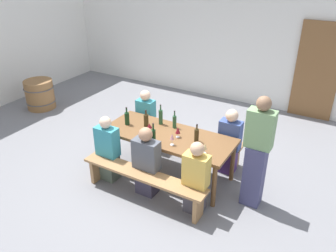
{
  "coord_description": "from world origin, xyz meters",
  "views": [
    {
      "loc": [
        2.38,
        -4.07,
        3.33
      ],
      "look_at": [
        0.0,
        0.0,
        0.9
      ],
      "focal_mm": 36.28,
      "sensor_mm": 36.0,
      "label": 1
    }
  ],
  "objects_px": {
    "wine_glass_3": "(172,137)",
    "bench_far": "(188,137)",
    "wine_glass_2": "(205,147)",
    "seated_guest_far_0": "(146,120)",
    "seated_guest_far_1": "(229,143)",
    "wine_barrel": "(40,94)",
    "seated_guest_near_1": "(147,163)",
    "wine_glass_0": "(178,131)",
    "wine_bottle_1": "(161,117)",
    "wine_bottle_4": "(127,118)",
    "seated_guest_near_2": "(196,179)",
    "wooden_door": "(317,72)",
    "wine_bottle_2": "(175,121)",
    "bench_near": "(143,178)",
    "wine_glass_1": "(149,126)",
    "wine_bottle_3": "(197,135)",
    "wine_bottle_0": "(146,120)",
    "wine_bottle_5": "(153,136)",
    "seated_guest_near_0": "(108,150)",
    "standing_host": "(257,155)",
    "tasting_table": "(168,138)"
  },
  "relations": [
    {
      "from": "wine_bottle_0",
      "to": "wine_glass_0",
      "type": "bearing_deg",
      "value": -6.69
    },
    {
      "from": "bench_far",
      "to": "wine_glass_2",
      "type": "bearing_deg",
      "value": -52.41
    },
    {
      "from": "wine_glass_3",
      "to": "seated_guest_far_1",
      "type": "height_order",
      "value": "seated_guest_far_1"
    },
    {
      "from": "wine_glass_3",
      "to": "standing_host",
      "type": "xyz_separation_m",
      "value": [
        1.21,
        0.24,
        -0.06
      ]
    },
    {
      "from": "bench_far",
      "to": "wine_glass_2",
      "type": "xyz_separation_m",
      "value": [
        0.74,
        -0.96,
        0.5
      ]
    },
    {
      "from": "wine_glass_3",
      "to": "bench_far",
      "type": "bearing_deg",
      "value": 102.44
    },
    {
      "from": "wine_bottle_1",
      "to": "seated_guest_near_0",
      "type": "height_order",
      "value": "seated_guest_near_0"
    },
    {
      "from": "wine_bottle_4",
      "to": "seated_guest_near_2",
      "type": "xyz_separation_m",
      "value": [
        1.55,
        -0.54,
        -0.33
      ]
    },
    {
      "from": "bench_near",
      "to": "wine_bottle_0",
      "type": "bearing_deg",
      "value": 119.72
    },
    {
      "from": "wine_bottle_2",
      "to": "wine_glass_2",
      "type": "height_order",
      "value": "wine_bottle_2"
    },
    {
      "from": "wine_bottle_2",
      "to": "wine_bottle_3",
      "type": "distance_m",
      "value": 0.56
    },
    {
      "from": "wine_glass_0",
      "to": "wine_glass_1",
      "type": "bearing_deg",
      "value": -166.97
    },
    {
      "from": "wine_bottle_3",
      "to": "wine_bottle_5",
      "type": "bearing_deg",
      "value": -142.85
    },
    {
      "from": "seated_guest_far_0",
      "to": "seated_guest_near_1",
      "type": "bearing_deg",
      "value": 33.85
    },
    {
      "from": "bench_far",
      "to": "wine_bottle_1",
      "type": "distance_m",
      "value": 0.77
    },
    {
      "from": "standing_host",
      "to": "seated_guest_far_1",
      "type": "bearing_deg",
      "value": -44.36
    },
    {
      "from": "bench_far",
      "to": "seated_guest_far_1",
      "type": "bearing_deg",
      "value": -10.31
    },
    {
      "from": "standing_host",
      "to": "wine_bottle_1",
      "type": "bearing_deg",
      "value": -8.75
    },
    {
      "from": "wine_bottle_2",
      "to": "seated_guest_near_1",
      "type": "xyz_separation_m",
      "value": [
        -0.0,
        -0.84,
        -0.33
      ]
    },
    {
      "from": "wine_bottle_2",
      "to": "wine_bottle_3",
      "type": "xyz_separation_m",
      "value": [
        0.51,
        -0.22,
        -0.0
      ]
    },
    {
      "from": "wine_glass_3",
      "to": "seated_guest_near_0",
      "type": "distance_m",
      "value": 1.09
    },
    {
      "from": "wine_bottle_2",
      "to": "wine_bottle_4",
      "type": "bearing_deg",
      "value": -158.4
    },
    {
      "from": "wine_glass_2",
      "to": "wine_barrel",
      "type": "bearing_deg",
      "value": 167.36
    },
    {
      "from": "seated_guest_far_1",
      "to": "bench_near",
      "type": "bearing_deg",
      "value": -32.09
    },
    {
      "from": "seated_guest_far_1",
      "to": "wine_glass_0",
      "type": "bearing_deg",
      "value": -47.86
    },
    {
      "from": "bench_far",
      "to": "seated_guest_far_0",
      "type": "bearing_deg",
      "value": -169.51
    },
    {
      "from": "seated_guest_far_1",
      "to": "seated_guest_near_0",
      "type": "bearing_deg",
      "value": -53.7
    },
    {
      "from": "wine_bottle_5",
      "to": "wine_bottle_3",
      "type": "bearing_deg",
      "value": 37.15
    },
    {
      "from": "wine_bottle_0",
      "to": "seated_guest_far_1",
      "type": "height_order",
      "value": "seated_guest_far_1"
    },
    {
      "from": "bench_near",
      "to": "wine_bottle_3",
      "type": "relative_size",
      "value": 7.01
    },
    {
      "from": "wooden_door",
      "to": "wine_glass_1",
      "type": "bearing_deg",
      "value": -117.53
    },
    {
      "from": "wooden_door",
      "to": "bench_far",
      "type": "xyz_separation_m",
      "value": [
        -1.62,
        -2.79,
        -0.69
      ]
    },
    {
      "from": "tasting_table",
      "to": "bench_near",
      "type": "bearing_deg",
      "value": -90.0
    },
    {
      "from": "bench_near",
      "to": "wine_bottle_3",
      "type": "bearing_deg",
      "value": 57.78
    },
    {
      "from": "bench_far",
      "to": "seated_guest_near_1",
      "type": "relative_size",
      "value": 1.8
    },
    {
      "from": "wine_bottle_2",
      "to": "bench_near",
      "type": "bearing_deg",
      "value": -88.47
    },
    {
      "from": "wooden_door",
      "to": "wine_glass_3",
      "type": "distance_m",
      "value": 4.03
    },
    {
      "from": "wooden_door",
      "to": "wine_glass_2",
      "type": "distance_m",
      "value": 3.86
    },
    {
      "from": "seated_guest_far_0",
      "to": "wine_barrel",
      "type": "distance_m",
      "value": 3.19
    },
    {
      "from": "seated_guest_far_1",
      "to": "wine_barrel",
      "type": "relative_size",
      "value": 1.67
    },
    {
      "from": "wooden_door",
      "to": "wine_bottle_2",
      "type": "xyz_separation_m",
      "value": [
        -1.64,
        -3.27,
        -0.19
      ]
    },
    {
      "from": "tasting_table",
      "to": "bench_far",
      "type": "bearing_deg",
      "value": 90.0
    },
    {
      "from": "wine_glass_3",
      "to": "wine_bottle_0",
      "type": "bearing_deg",
      "value": 154.55
    },
    {
      "from": "wine_bottle_2",
      "to": "seated_guest_near_0",
      "type": "bearing_deg",
      "value": -131.22
    },
    {
      "from": "wine_glass_3",
      "to": "seated_guest_near_1",
      "type": "bearing_deg",
      "value": -126.55
    },
    {
      "from": "wine_bottle_4",
      "to": "wine_glass_3",
      "type": "bearing_deg",
      "value": -12.22
    },
    {
      "from": "tasting_table",
      "to": "seated_guest_near_1",
      "type": "distance_m",
      "value": 0.6
    },
    {
      "from": "seated_guest_near_1",
      "to": "seated_guest_far_1",
      "type": "bearing_deg",
      "value": -36.22
    },
    {
      "from": "wooden_door",
      "to": "wine_bottle_4",
      "type": "bearing_deg",
      "value": -123.81
    },
    {
      "from": "wine_glass_3",
      "to": "seated_guest_far_0",
      "type": "relative_size",
      "value": 0.17
    }
  ]
}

